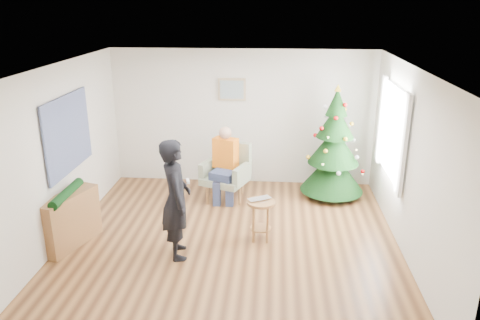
# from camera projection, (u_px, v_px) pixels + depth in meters

# --- Properties ---
(floor) EXTENTS (5.00, 5.00, 0.00)m
(floor) POSITION_uv_depth(u_px,v_px,m) (230.00, 242.00, 7.04)
(floor) COLOR brown
(floor) RESTS_ON ground
(ceiling) EXTENTS (5.00, 5.00, 0.00)m
(ceiling) POSITION_uv_depth(u_px,v_px,m) (229.00, 68.00, 6.18)
(ceiling) COLOR white
(ceiling) RESTS_ON wall_back
(wall_back) EXTENTS (5.00, 0.00, 5.00)m
(wall_back) POSITION_uv_depth(u_px,v_px,m) (243.00, 118.00, 8.96)
(wall_back) COLOR silver
(wall_back) RESTS_ON floor
(wall_front) EXTENTS (5.00, 0.00, 5.00)m
(wall_front) POSITION_uv_depth(u_px,v_px,m) (202.00, 250.00, 4.25)
(wall_front) COLOR silver
(wall_front) RESTS_ON floor
(wall_left) EXTENTS (0.00, 5.00, 5.00)m
(wall_left) POSITION_uv_depth(u_px,v_px,m) (59.00, 156.00, 6.80)
(wall_left) COLOR silver
(wall_left) RESTS_ON floor
(wall_right) EXTENTS (0.00, 5.00, 5.00)m
(wall_right) POSITION_uv_depth(u_px,v_px,m) (410.00, 165.00, 6.42)
(wall_right) COLOR silver
(wall_right) RESTS_ON floor
(window_panel) EXTENTS (0.04, 1.30, 1.40)m
(window_panel) POSITION_uv_depth(u_px,v_px,m) (393.00, 131.00, 7.30)
(window_panel) COLOR white
(window_panel) RESTS_ON wall_right
(curtains) EXTENTS (0.05, 1.75, 1.50)m
(curtains) POSITION_uv_depth(u_px,v_px,m) (391.00, 131.00, 7.31)
(curtains) COLOR white
(curtains) RESTS_ON wall_right
(christmas_tree) EXTENTS (1.15, 1.15, 2.08)m
(christmas_tree) POSITION_uv_depth(u_px,v_px,m) (334.00, 147.00, 8.40)
(christmas_tree) COLOR #3F2816
(christmas_tree) RESTS_ON floor
(stool) EXTENTS (0.42, 0.42, 0.63)m
(stool) POSITION_uv_depth(u_px,v_px,m) (261.00, 220.00, 7.01)
(stool) COLOR brown
(stool) RESTS_ON floor
(laptop) EXTENTS (0.41, 0.37, 0.03)m
(laptop) POSITION_uv_depth(u_px,v_px,m) (261.00, 200.00, 6.90)
(laptop) COLOR silver
(laptop) RESTS_ON stool
(armchair) EXTENTS (0.94, 0.92, 1.01)m
(armchair) POSITION_uv_depth(u_px,v_px,m) (227.00, 178.00, 8.49)
(armchair) COLOR gray
(armchair) RESTS_ON floor
(seated_person) EXTENTS (0.54, 0.69, 1.32)m
(seated_person) POSITION_uv_depth(u_px,v_px,m) (225.00, 163.00, 8.34)
(seated_person) COLOR navy
(seated_person) RESTS_ON armchair
(standing_man) EXTENTS (0.57, 0.72, 1.72)m
(standing_man) POSITION_uv_depth(u_px,v_px,m) (176.00, 199.00, 6.42)
(standing_man) COLOR black
(standing_man) RESTS_ON floor
(game_controller) EXTENTS (0.07, 0.13, 0.04)m
(game_controller) POSITION_uv_depth(u_px,v_px,m) (188.00, 181.00, 6.28)
(game_controller) COLOR white
(game_controller) RESTS_ON standing_man
(console) EXTENTS (0.59, 1.04, 0.80)m
(console) POSITION_uv_depth(u_px,v_px,m) (70.00, 220.00, 6.84)
(console) COLOR brown
(console) RESTS_ON floor
(garland) EXTENTS (0.14, 0.90, 0.14)m
(garland) POSITION_uv_depth(u_px,v_px,m) (67.00, 193.00, 6.70)
(garland) COLOR black
(garland) RESTS_ON console
(tapestry) EXTENTS (0.03, 1.50, 1.15)m
(tapestry) POSITION_uv_depth(u_px,v_px,m) (68.00, 134.00, 6.99)
(tapestry) COLOR black
(tapestry) RESTS_ON wall_left
(framed_picture) EXTENTS (0.52, 0.05, 0.42)m
(framed_picture) POSITION_uv_depth(u_px,v_px,m) (232.00, 89.00, 8.76)
(framed_picture) COLOR tan
(framed_picture) RESTS_ON wall_back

